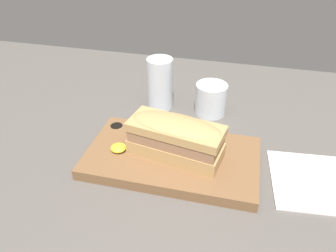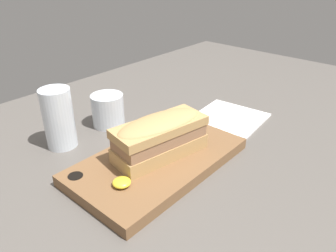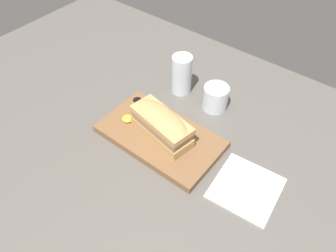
{
  "view_description": "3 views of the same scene",
  "coord_description": "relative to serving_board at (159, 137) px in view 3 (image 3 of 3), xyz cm",
  "views": [
    {
      "loc": [
        7.51,
        -47.1,
        43.47
      ],
      "look_at": [
        -4.31,
        1.01,
        9.56
      ],
      "focal_mm": 35.0,
      "sensor_mm": 36.0,
      "label": 1
    },
    {
      "loc": [
        -40.02,
        -34.84,
        37.13
      ],
      "look_at": [
        -0.45,
        -0.01,
        9.23
      ],
      "focal_mm": 35.0,
      "sensor_mm": 36.0,
      "label": 2
    },
    {
      "loc": [
        34.34,
        -44.3,
        68.78
      ],
      "look_at": [
        -0.41,
        -0.16,
        9.11
      ],
      "focal_mm": 35.0,
      "sensor_mm": 36.0,
      "label": 3
    }
  ],
  "objects": [
    {
      "name": "serving_board",
      "position": [
        0.0,
        0.0,
        0.0
      ],
      "size": [
        32.45,
        18.31,
        2.18
      ],
      "color": "brown",
      "rests_on": "dining_table"
    },
    {
      "name": "water_glass",
      "position": [
        -7.52,
        20.12,
        4.27
      ],
      "size": [
        6.04,
        6.04,
        12.33
      ],
      "color": "silver",
      "rests_on": "dining_table"
    },
    {
      "name": "wine_glass",
      "position": [
        4.69,
        20.1,
        2.42
      ],
      "size": [
        7.27,
        7.27,
        7.33
      ],
      "color": "silver",
      "rests_on": "dining_table"
    },
    {
      "name": "napkin",
      "position": [
        25.93,
        0.96,
        -0.87
      ],
      "size": [
        16.07,
        16.39,
        0.4
      ],
      "rotation": [
        0.0,
        0.0,
        0.09
      ],
      "color": "white",
      "rests_on": "dining_table"
    },
    {
      "name": "dining_table",
      "position": [
        3.31,
        0.36,
        -2.07
      ],
      "size": [
        165.96,
        100.78,
        2.0
      ],
      "color": "#56514C",
      "rests_on": "ground"
    },
    {
      "name": "mustard_dollop",
      "position": [
        -10.12,
        -1.21,
        1.66
      ],
      "size": [
        3.0,
        3.0,
        1.2
      ],
      "color": "yellow",
      "rests_on": "serving_board"
    },
    {
      "name": "sandwich",
      "position": [
        0.69,
        0.56,
        5.22
      ],
      "size": [
        18.33,
        10.06,
        7.73
      ],
      "rotation": [
        0.0,
        0.0,
        -0.18
      ],
      "color": "tan",
      "rests_on": "serving_board"
    }
  ]
}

